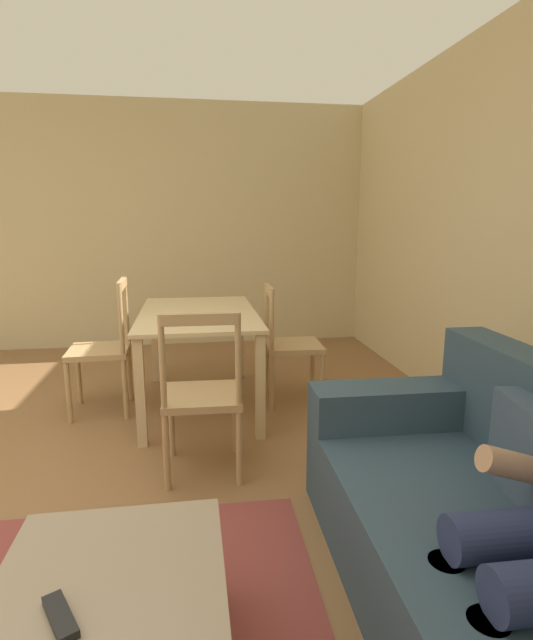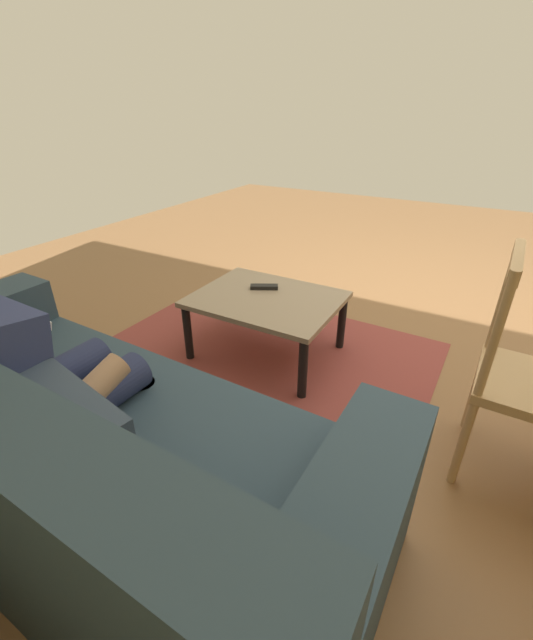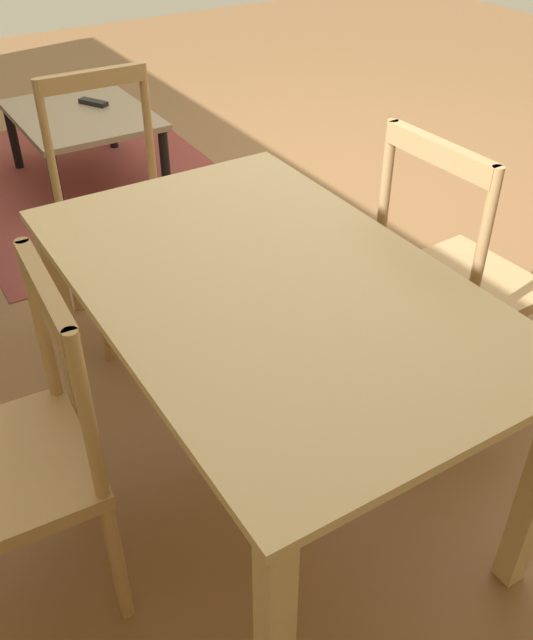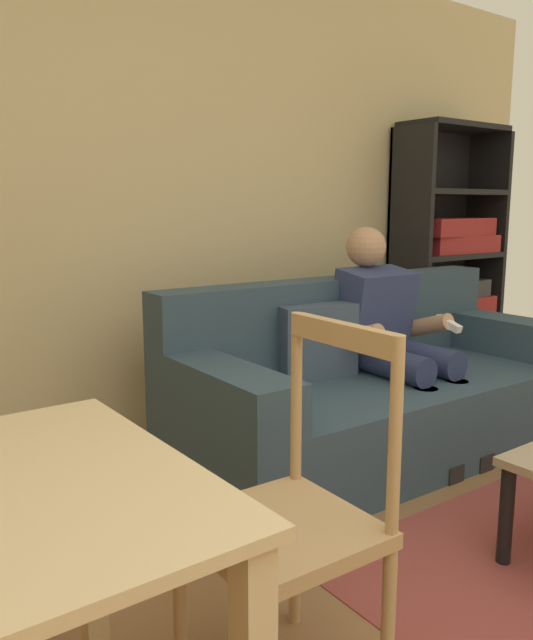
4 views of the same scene
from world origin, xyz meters
name	(u,v)px [view 1 (image 1 of 4)]	position (x,y,z in m)	size (l,w,h in m)	color
wall_side	(84,227)	(-3.35, 0.00, 1.31)	(0.12, 6.21, 2.63)	#C8B586
coffee_table	(107,610)	(0.99, 0.87, 0.34)	(0.85, 0.66, 0.39)	gray
tv_remote	(60,617)	(1.06, 0.77, 0.40)	(0.05, 0.17, 0.02)	black
dining_table	(198,326)	(-1.36, 1.17, 0.62)	(1.37, 0.85, 0.73)	#D1B27F
dining_chair_near_wall	(290,345)	(-1.36, 1.86, 0.45)	(0.44, 0.44, 0.91)	tan
dining_chair_facing_couch	(202,396)	(-0.34, 1.17, 0.45)	(0.43, 0.43, 0.94)	tan
dining_chair_by_doorway	(103,349)	(-1.36, 0.48, 0.47)	(0.43, 0.43, 0.97)	tan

